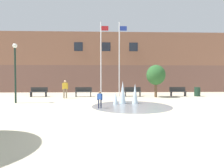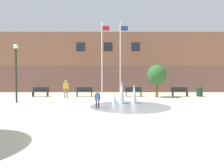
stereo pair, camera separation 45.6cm
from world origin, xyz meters
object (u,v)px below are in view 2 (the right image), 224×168
object	(u,v)px
park_bench_center	(85,92)
park_bench_far_right	(180,91)
park_bench_under_right_flagpole	(134,92)
lamp_post_left_lane	(16,65)
street_tree_near_building	(157,75)
flagpole_right	(121,57)
trash_can	(200,92)
child_running	(98,98)
park_bench_under_left_flagpole	(41,92)
teen_by_trashcan	(66,88)
flagpole_left	(102,57)

from	to	relation	value
park_bench_center	park_bench_far_right	size ratio (longest dim) A/B	1.00
park_bench_under_right_flagpole	park_bench_far_right	size ratio (longest dim) A/B	1.00
lamp_post_left_lane	street_tree_near_building	bearing A→B (deg)	18.35
park_bench_far_right	lamp_post_left_lane	size ratio (longest dim) A/B	0.38
flagpole_right	trash_can	xyz separation A→B (m)	(7.63, -0.58, -3.47)
child_running	trash_can	xyz separation A→B (m)	(9.33, 6.81, -0.13)
park_bench_center	park_bench_under_right_flagpole	world-z (taller)	same
child_running	street_tree_near_building	xyz separation A→B (m)	(5.00, 6.11, 1.49)
park_bench_center	park_bench_far_right	world-z (taller)	same
lamp_post_left_lane	park_bench_under_left_flagpole	bearing A→B (deg)	90.80
park_bench_under_right_flagpole	lamp_post_left_lane	size ratio (longest dim) A/B	0.38
park_bench_far_right	park_bench_under_right_flagpole	bearing A→B (deg)	-177.83
park_bench_far_right	street_tree_near_building	size ratio (longest dim) A/B	0.53
park_bench_under_right_flagpole	teen_by_trashcan	distance (m)	6.35
park_bench_under_left_flagpole	park_bench_far_right	xyz separation A→B (m)	(13.54, 0.11, 0.00)
lamp_post_left_lane	trash_can	bearing A→B (deg)	15.85
flagpole_left	lamp_post_left_lane	xyz separation A→B (m)	(-5.90, -4.94, -1.21)
park_bench_under_left_flagpole	park_bench_under_right_flagpole	bearing A→B (deg)	-0.41
child_running	street_tree_near_building	distance (m)	8.03
park_bench_far_right	child_running	world-z (taller)	child_running
teen_by_trashcan	trash_can	size ratio (longest dim) A/B	1.77
park_bench_under_left_flagpole	lamp_post_left_lane	xyz separation A→B (m)	(0.06, -4.39, 2.23)
street_tree_near_building	lamp_post_left_lane	bearing A→B (deg)	-161.65
trash_can	flagpole_right	bearing A→B (deg)	175.68
park_bench_under_left_flagpole	child_running	bearing A→B (deg)	-48.28
flagpole_left	flagpole_right	distance (m)	1.83
park_bench_far_right	teen_by_trashcan	xyz separation A→B (m)	(-10.70, -1.51, 0.45)
street_tree_near_building	park_bench_under_left_flagpole	bearing A→B (deg)	176.26
flagpole_left	park_bench_under_left_flagpole	bearing A→B (deg)	-174.70
lamp_post_left_lane	trash_can	distance (m)	16.13
lamp_post_left_lane	park_bench_under_right_flagpole	bearing A→B (deg)	25.73
park_bench_center	flagpole_right	distance (m)	4.96
street_tree_near_building	park_bench_center	bearing A→B (deg)	174.26
flagpole_left	street_tree_near_building	world-z (taller)	flagpole_left
park_bench_center	park_bench_under_right_flagpole	xyz separation A→B (m)	(4.76, -0.03, 0.00)
child_running	park_bench_far_right	bearing A→B (deg)	-110.14
lamp_post_left_lane	park_bench_far_right	bearing A→B (deg)	18.43
lamp_post_left_lane	street_tree_near_building	distance (m)	11.64
child_running	lamp_post_left_lane	size ratio (longest dim) A/B	0.24
park_bench_far_right	lamp_post_left_lane	xyz separation A→B (m)	(-13.48, -4.49, 2.23)
park_bench_far_right	trash_can	distance (m)	1.89
park_bench_under_left_flagpole	teen_by_trashcan	bearing A→B (deg)	-26.41
park_bench_under_left_flagpole	park_bench_center	size ratio (longest dim) A/B	1.00
flagpole_right	park_bench_far_right	bearing A→B (deg)	-4.46
park_bench_under_right_flagpole	street_tree_near_building	xyz separation A→B (m)	(2.07, -0.66, 1.58)
park_bench_under_left_flagpole	flagpole_left	size ratio (longest dim) A/B	0.22
teen_by_trashcan	flagpole_right	xyz separation A→B (m)	(4.96, 1.96, 2.98)
flagpole_right	street_tree_near_building	size ratio (longest dim) A/B	2.44
flagpole_left	lamp_post_left_lane	distance (m)	7.79
park_bench_under_left_flagpole	trash_can	size ratio (longest dim) A/B	1.78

